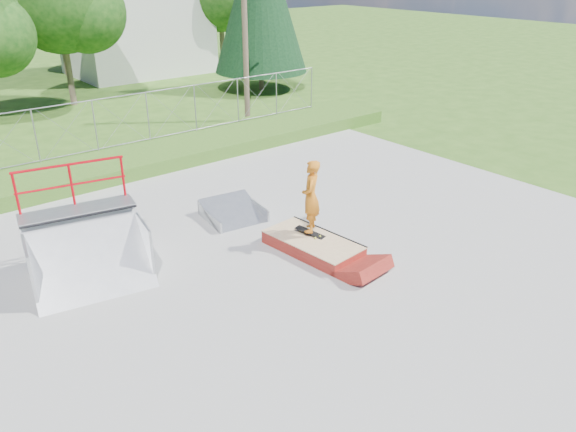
% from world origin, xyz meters
% --- Properties ---
extents(ground, '(120.00, 120.00, 0.00)m').
position_xyz_m(ground, '(0.00, 0.00, 0.00)').
color(ground, '#325A19').
rests_on(ground, ground).
extents(concrete_pad, '(20.00, 16.00, 0.04)m').
position_xyz_m(concrete_pad, '(0.00, 0.00, 0.02)').
color(concrete_pad, '#9A9B98').
rests_on(concrete_pad, ground).
extents(grass_berm, '(24.00, 3.00, 0.50)m').
position_xyz_m(grass_berm, '(0.00, 9.50, 0.25)').
color(grass_berm, '#325A19').
rests_on(grass_berm, ground).
extents(grind_box, '(1.44, 2.60, 0.37)m').
position_xyz_m(grind_box, '(1.51, 0.73, 0.19)').
color(grind_box, maroon).
rests_on(grind_box, concrete_pad).
extents(quarter_pipe, '(2.86, 2.55, 2.51)m').
position_xyz_m(quarter_pipe, '(-3.30, 2.81, 1.25)').
color(quarter_pipe, '#AAADB2').
rests_on(quarter_pipe, concrete_pad).
extents(flat_bank_ramp, '(1.70, 1.78, 0.46)m').
position_xyz_m(flat_bank_ramp, '(1.06, 3.58, 0.23)').
color(flat_bank_ramp, '#AAADB2').
rests_on(flat_bank_ramp, concrete_pad).
extents(skateboard, '(0.45, 0.82, 0.13)m').
position_xyz_m(skateboard, '(1.62, 0.96, 0.41)').
color(skateboard, black).
rests_on(skateboard, grind_box).
extents(skater, '(0.78, 0.78, 1.83)m').
position_xyz_m(skater, '(1.62, 0.96, 1.33)').
color(skater, orange).
rests_on(skater, grind_box).
extents(chain_link_fence, '(20.00, 0.06, 1.80)m').
position_xyz_m(chain_link_fence, '(0.00, 10.50, 1.40)').
color(chain_link_fence, gray).
rests_on(chain_link_fence, grass_berm).
extents(gable_house, '(8.40, 6.08, 8.94)m').
position_xyz_m(gable_house, '(9.00, 26.00, 3.84)').
color(gable_house, silver).
rests_on(gable_house, ground).
extents(utility_pole, '(0.24, 0.24, 8.00)m').
position_xyz_m(utility_pole, '(7.50, 12.00, 4.00)').
color(utility_pole, brown).
rests_on(utility_pole, ground).
extents(tree_center, '(5.44, 5.12, 7.60)m').
position_xyz_m(tree_center, '(2.78, 19.81, 4.85)').
color(tree_center, brown).
rests_on(tree_center, ground).
extents(tree_back_mid, '(4.08, 3.84, 5.70)m').
position_xyz_m(tree_back_mid, '(5.21, 27.86, 3.63)').
color(tree_back_mid, brown).
rests_on(tree_back_mid, ground).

